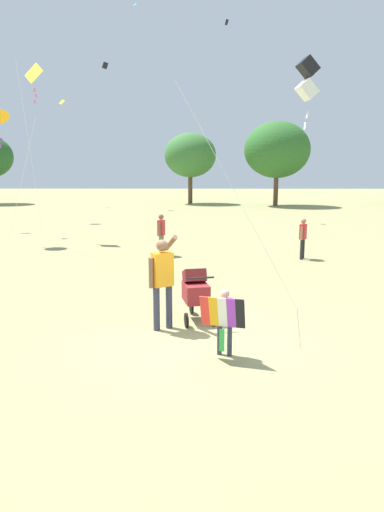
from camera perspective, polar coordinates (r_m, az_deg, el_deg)
The scene contains 9 objects.
ground_plane at distance 8.08m, azimuth 0.52°, elevation -10.53°, with size 120.00×120.00×0.00m, color #938E5B.
treeline_distant at distance 38.42m, azimuth 9.49°, elevation 12.34°, with size 39.53×6.43×6.48m.
child_with_butterfly_kite at distance 7.33m, azimuth 3.99°, elevation -7.35°, with size 0.71×0.45×1.08m.
person_adult_flyer at distance 8.45m, azimuth -3.66°, elevation -2.43°, with size 0.53×0.66×1.75m.
stroller at distance 9.02m, azimuth 0.44°, elevation -4.18°, with size 0.67×1.12×1.03m.
kite_adult_black at distance 9.83m, azimuth 13.91°, elevation 20.26°, with size 2.72×1.30×5.04m.
kite_blue_high at distance 20.47m, azimuth -18.84°, elevation 19.86°, with size 0.94×3.41×7.06m.
person_red_shirt at distance 15.51m, azimuth 13.45°, elevation 2.50°, with size 0.29×0.39×1.33m.
person_sitting_far at distance 15.72m, azimuth -3.79°, elevation 3.04°, with size 0.25×0.44×1.41m.
Camera 1 is at (-0.00, -7.53, 2.93)m, focal length 32.62 mm.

